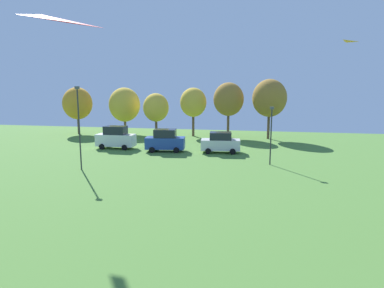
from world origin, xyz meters
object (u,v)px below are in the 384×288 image
Objects in this scene: parked_car_leftmost at (116,138)px; light_post_0 at (79,124)px; parked_car_second_from_left at (165,141)px; light_post_2 at (271,132)px; treeline_tree_3 at (193,102)px; kite_flying_7 at (43,38)px; treeline_tree_1 at (125,105)px; kite_flying_0 at (359,49)px; parked_car_third_from_left at (221,143)px; treeline_tree_2 at (156,108)px; treeline_tree_4 at (229,99)px; treeline_tree_5 at (269,98)px; treeline_tree_0 at (77,103)px.

light_post_0 reaches higher than parked_car_leftmost.
light_post_2 reaches higher than parked_car_second_from_left.
parked_car_second_from_left is 12.96m from treeline_tree_3.
treeline_tree_1 is (-9.26, 33.15, -5.15)m from kite_flying_7.
parked_car_second_from_left is (-17.21, 8.77, -8.68)m from kite_flying_0.
parked_car_third_from_left is 15.47m from treeline_tree_2.
parked_car_second_from_left is at bearing 178.25° from parked_car_third_from_left.
kite_flying_7 is 20.88m from light_post_2.
light_post_0 is 24.62m from treeline_tree_4.
treeline_tree_3 is at bearing -2.03° from treeline_tree_1.
treeline_tree_5 reaches higher than treeline_tree_2.
treeline_tree_4 is 5.68m from treeline_tree_5.
treeline_tree_2 is at bearing 128.72° from parked_car_third_from_left.
parked_car_third_from_left is at bearing 42.10° from light_post_0.
kite_flying_0 is at bearing -45.44° from parked_car_third_from_left.
kite_flying_7 reaches higher than parked_car_third_from_left.
light_post_2 is at bearing 17.30° from light_post_0.
parked_car_second_from_left is 14.38m from treeline_tree_4.
parked_car_second_from_left is (0.62, 20.37, -8.38)m from kite_flying_7.
kite_flying_7 is 12.87m from light_post_0.
treeline_tree_5 is at bearing 69.26° from kite_flying_7.
light_post_0 is 1.02× the size of treeline_tree_3.
parked_car_second_from_left is at bearing 88.25° from kite_flying_7.
light_post_0 is (1.19, -10.24, 2.73)m from parked_car_leftmost.
kite_flying_0 is 21.28m from kite_flying_7.
treeline_tree_0 is (-34.17, 20.30, -5.26)m from kite_flying_0.
parked_car_leftmost is 15.72m from treeline_tree_0.
kite_flying_7 is (-17.84, -11.60, -0.29)m from kite_flying_0.
kite_flying_7 is 0.49× the size of treeline_tree_4.
kite_flying_0 is 16.85m from parked_car_third_from_left.
kite_flying_7 is 0.55× the size of treeline_tree_3.
treeline_tree_5 reaches higher than treeline_tree_3.
treeline_tree_5 reaches higher than light_post_2.
treeline_tree_1 is at bearing 164.30° from treeline_tree_2.
treeline_tree_5 is at bearing -2.74° from treeline_tree_1.
treeline_tree_2 is (-15.79, 15.80, 1.09)m from light_post_2.
treeline_tree_4 is at bearing 6.47° from treeline_tree_2.
parked_car_second_from_left is at bearing -34.21° from treeline_tree_0.
parked_car_third_from_left is 0.53× the size of treeline_tree_5.
light_post_0 is 0.93× the size of treeline_tree_4.
kite_flying_7 reaches higher than parked_car_leftmost.
treeline_tree_0 is (-23.11, 11.10, 3.51)m from parked_car_third_from_left.
parked_car_second_from_left is 6.17m from parked_car_third_from_left.
treeline_tree_3 is at bearing 12.23° from treeline_tree_2.
parked_car_leftmost is 0.64× the size of treeline_tree_1.
parked_car_leftmost is at bearing 167.00° from parked_car_second_from_left.
kite_flying_7 is at bearing -110.74° from treeline_tree_5.
kite_flying_0 is at bearing -61.92° from treeline_tree_4.
treeline_tree_2 is 0.89× the size of treeline_tree_3.
kite_flying_0 reaches higher than treeline_tree_3.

